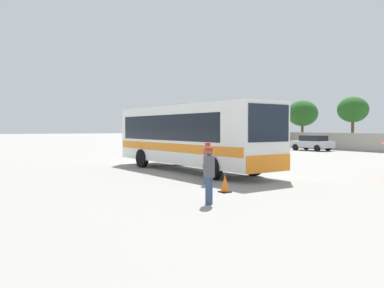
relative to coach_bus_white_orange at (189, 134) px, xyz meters
name	(u,v)px	position (x,y,z in m)	size (l,w,h in m)	color
ground_plane	(311,161)	(-0.89, 10.34, -1.95)	(300.00, 300.00, 0.00)	gray
coach_bus_white_orange	(189,134)	(0.00, 0.00, 0.00)	(11.51, 3.25, 3.65)	white
attendant_by_bus_door	(208,161)	(4.77, -1.97, -1.00)	(0.34, 0.34, 1.66)	#33476B
passenger_waiting_on_apron	(209,172)	(8.26, -4.24, -0.99)	(0.46, 0.46, 1.68)	#33476B
parked_car_leftmost_maroon	(273,141)	(-15.77, 20.63, -1.16)	(4.08, 2.03, 1.49)	maroon
parked_car_second_silver	(312,143)	(-9.60, 20.19, -1.14)	(4.36, 2.28, 1.53)	#B7BABF
roadside_tree_left	(303,113)	(-17.80, 27.56, 2.20)	(3.86, 3.86, 5.80)	brown
roadside_tree_midleft	(353,110)	(-9.45, 26.29, 2.30)	(3.26, 3.26, 5.66)	brown
traffic_cone_on_apron	(225,184)	(6.75, -2.56, -1.64)	(0.36, 0.36, 0.64)	black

